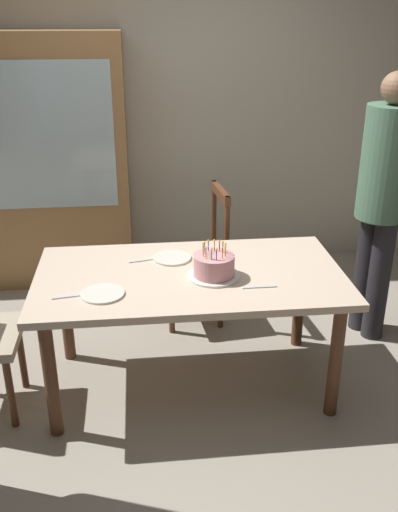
% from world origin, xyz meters
% --- Properties ---
extents(ground, '(6.40, 6.40, 0.00)m').
position_xyz_m(ground, '(0.00, 0.00, 0.00)').
color(ground, '#9E9384').
extents(back_wall, '(6.40, 0.10, 2.60)m').
position_xyz_m(back_wall, '(0.00, 1.85, 1.30)').
color(back_wall, beige).
rests_on(back_wall, ground).
extents(dining_table, '(1.67, 0.90, 0.72)m').
position_xyz_m(dining_table, '(0.00, 0.00, 0.64)').
color(dining_table, beige).
rests_on(dining_table, ground).
extents(birthday_cake, '(0.28, 0.28, 0.19)m').
position_xyz_m(birthday_cake, '(0.12, -0.06, 0.78)').
color(birthday_cake, silver).
rests_on(birthday_cake, dining_table).
extents(plate_near_celebrant, '(0.22, 0.22, 0.01)m').
position_xyz_m(plate_near_celebrant, '(-0.46, -0.20, 0.73)').
color(plate_near_celebrant, silver).
rests_on(plate_near_celebrant, dining_table).
extents(plate_far_side, '(0.22, 0.22, 0.01)m').
position_xyz_m(plate_far_side, '(-0.08, 0.20, 0.73)').
color(plate_far_side, silver).
rests_on(plate_far_side, dining_table).
extents(fork_near_celebrant, '(0.18, 0.04, 0.01)m').
position_xyz_m(fork_near_celebrant, '(-0.62, -0.21, 0.72)').
color(fork_near_celebrant, silver).
rests_on(fork_near_celebrant, dining_table).
extents(fork_far_side, '(0.18, 0.06, 0.01)m').
position_xyz_m(fork_far_side, '(-0.24, 0.19, 0.72)').
color(fork_far_side, silver).
rests_on(fork_far_side, dining_table).
extents(fork_near_guest, '(0.18, 0.02, 0.01)m').
position_xyz_m(fork_near_guest, '(0.34, -0.21, 0.72)').
color(fork_near_guest, silver).
rests_on(fork_near_guest, dining_table).
extents(chair_spindle_back, '(0.48, 0.48, 0.95)m').
position_xyz_m(chair_spindle_back, '(0.11, 0.77, 0.46)').
color(chair_spindle_back, '#56331E').
rests_on(chair_spindle_back, ground).
extents(person_guest, '(0.32, 0.32, 1.71)m').
position_xyz_m(person_guest, '(1.25, 0.46, 0.98)').
color(person_guest, '#262328').
rests_on(person_guest, ground).
extents(china_cabinet, '(1.10, 0.45, 1.90)m').
position_xyz_m(china_cabinet, '(-0.88, 1.56, 0.95)').
color(china_cabinet, '#9E7042').
rests_on(china_cabinet, ground).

